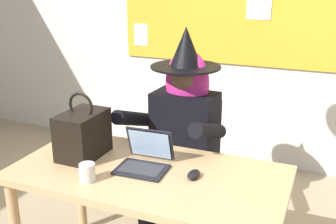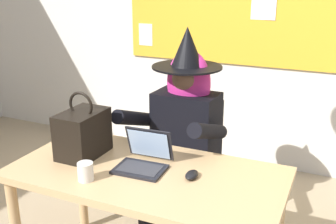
{
  "view_description": "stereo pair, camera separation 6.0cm",
  "coord_description": "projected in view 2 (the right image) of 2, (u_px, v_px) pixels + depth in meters",
  "views": [
    {
      "loc": [
        0.77,
        -1.62,
        1.71
      ],
      "look_at": [
        -0.12,
        0.43,
        0.96
      ],
      "focal_mm": 43.3,
      "sensor_mm": 36.0,
      "label": 1
    },
    {
      "loc": [
        0.82,
        -1.6,
        1.71
      ],
      "look_at": [
        -0.12,
        0.43,
        0.96
      ],
      "focal_mm": 43.3,
      "sensor_mm": 36.0,
      "label": 2
    }
  ],
  "objects": [
    {
      "name": "person_costumed",
      "position": [
        182.0,
        123.0,
        2.66
      ],
      "size": [
        0.61,
        0.7,
        1.41
      ],
      "rotation": [
        0.0,
        0.0,
        -1.61
      ],
      "color": "black",
      "rests_on": "ground"
    },
    {
      "name": "handbag",
      "position": [
        83.0,
        133.0,
        2.29
      ],
      "size": [
        0.2,
        0.3,
        0.38
      ],
      "rotation": [
        0.0,
        0.0,
        0.18
      ],
      "color": "black",
      "rests_on": "desk_main"
    },
    {
      "name": "computer_mouse",
      "position": [
        192.0,
        175.0,
        2.06
      ],
      "size": [
        0.06,
        0.11,
        0.03
      ],
      "primitive_type": "ellipsoid",
      "rotation": [
        0.0,
        0.0,
        0.02
      ],
      "color": "black",
      "rests_on": "desk_main"
    },
    {
      "name": "wall_back_bulletin",
      "position": [
        255.0,
        13.0,
        3.52
      ],
      "size": [
        6.44,
        2.07,
        2.78
      ],
      "color": "silver",
      "rests_on": "ground"
    },
    {
      "name": "coffee_mug",
      "position": [
        86.0,
        172.0,
        2.03
      ],
      "size": [
        0.08,
        0.08,
        0.09
      ],
      "primitive_type": "cylinder",
      "color": "silver",
      "rests_on": "desk_main"
    },
    {
      "name": "desk_main",
      "position": [
        147.0,
        186.0,
        2.17
      ],
      "size": [
        1.46,
        0.75,
        0.73
      ],
      "rotation": [
        0.0,
        0.0,
        0.01
      ],
      "color": "tan",
      "rests_on": "ground"
    },
    {
      "name": "chair_at_desk",
      "position": [
        190.0,
        155.0,
        2.85
      ],
      "size": [
        0.45,
        0.45,
        0.91
      ],
      "rotation": [
        0.0,
        0.0,
        -1.65
      ],
      "color": "black",
      "rests_on": "ground"
    },
    {
      "name": "laptop",
      "position": [
        144.0,
        159.0,
        2.17
      ],
      "size": [
        0.28,
        0.27,
        0.2
      ],
      "rotation": [
        0.0,
        0.0,
        0.06
      ],
      "color": "black",
      "rests_on": "desk_main"
    }
  ]
}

